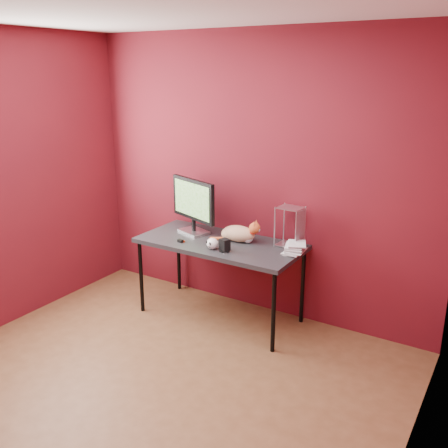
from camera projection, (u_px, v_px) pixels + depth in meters
The scene contains 11 objects.
room at pixel (124, 203), 3.13m from camera, with size 3.52×3.52×2.61m.
desk at pixel (220, 247), 4.54m from camera, with size 1.50×0.70×0.75m.
monitor at pixel (193, 203), 4.69m from camera, with size 0.58×0.28×0.52m.
cat at pixel (239, 233), 4.51m from camera, with size 0.46×0.21×0.22m.
skull_mug at pixel (212, 244), 4.32m from camera, with size 0.10×0.11×0.10m.
speaker at pixel (225, 246), 4.27m from camera, with size 0.10×0.10×0.11m.
book_stack at pixel (289, 195), 4.13m from camera, with size 0.22×0.24×1.00m.
wire_rack at pixel (290, 226), 4.37m from camera, with size 0.22×0.18×0.36m.
pocket_knife at pixel (181, 241), 4.52m from camera, with size 0.08×0.02×0.02m, color #96240B.
black_gadget at pixel (180, 241), 4.50m from camera, with size 0.05×0.03×0.03m, color black.
washer at pixel (225, 254), 4.23m from camera, with size 0.04×0.04×0.00m, color silver.
Camera 1 is at (2.12, -2.25, 2.25)m, focal length 40.00 mm.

